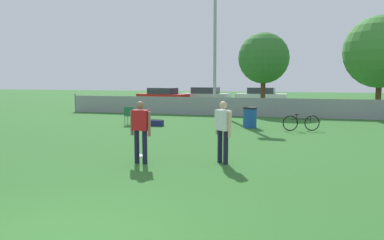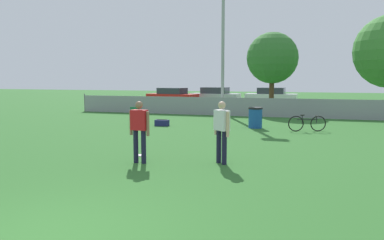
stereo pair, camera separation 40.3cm
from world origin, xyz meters
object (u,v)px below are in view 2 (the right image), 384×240
(parked_car_white, at_px, (271,96))
(parked_car_silver, at_px, (215,96))
(frisbee_disc, at_px, (141,155))
(folding_chair_sideline, at_px, (136,114))
(bicycle_sideline, at_px, (307,123))
(trash_bin, at_px, (255,118))
(light_pole, at_px, (223,25))
(tree_near_pole, at_px, (272,58))
(parked_car_red, at_px, (172,96))
(player_receiver_white, at_px, (222,128))
(gear_bag_sideline, at_px, (162,123))
(player_defender_red, at_px, (139,127))

(parked_car_white, bearing_deg, parked_car_silver, -167.96)
(frisbee_disc, relative_size, parked_car_white, 0.06)
(parked_car_silver, height_order, parked_car_white, parked_car_silver)
(folding_chair_sideline, height_order, parked_car_white, parked_car_white)
(bicycle_sideline, relative_size, trash_bin, 1.64)
(folding_chair_sideline, relative_size, parked_car_white, 0.20)
(light_pole, xyz_separation_m, tree_near_pole, (2.92, 1.68, -2.00))
(parked_car_red, distance_m, parked_car_silver, 3.83)
(player_receiver_white, relative_size, gear_bag_sideline, 2.61)
(folding_chair_sideline, bearing_deg, gear_bag_sideline, 169.61)
(player_defender_red, xyz_separation_m, parked_car_red, (-7.38, 21.94, -0.26))
(parked_car_red, bearing_deg, frisbee_disc, -60.38)
(parked_car_red, bearing_deg, parked_car_silver, 36.23)
(player_defender_red, xyz_separation_m, parked_car_silver, (-3.91, 23.56, -0.26))
(tree_near_pole, xyz_separation_m, parked_car_silver, (-5.69, 7.30, -2.86))
(frisbee_disc, xyz_separation_m, parked_car_red, (-7.02, 21.08, 0.68))
(light_pole, relative_size, parked_car_white, 2.16)
(folding_chair_sideline, bearing_deg, trash_bin, 178.96)
(bicycle_sideline, bearing_deg, parked_car_white, 81.74)
(gear_bag_sideline, bearing_deg, folding_chair_sideline, 175.35)
(player_receiver_white, relative_size, trash_bin, 1.75)
(frisbee_disc, height_order, trash_bin, trash_bin)
(player_defender_red, bearing_deg, player_receiver_white, 20.85)
(light_pole, bearing_deg, gear_bag_sideline, -100.27)
(bicycle_sideline, distance_m, trash_bin, 2.31)
(light_pole, relative_size, bicycle_sideline, 6.19)
(gear_bag_sideline, bearing_deg, tree_near_pole, 64.38)
(player_defender_red, bearing_deg, light_pole, 99.37)
(player_defender_red, relative_size, trash_bin, 1.75)
(parked_car_red, relative_size, parked_car_white, 1.07)
(trash_bin, xyz_separation_m, gear_bag_sideline, (-4.34, -0.59, -0.33))
(tree_near_pole, distance_m, parked_car_silver, 9.69)
(tree_near_pole, xyz_separation_m, frisbee_disc, (-2.14, -15.40, -3.55))
(light_pole, relative_size, player_receiver_white, 5.80)
(tree_near_pole, xyz_separation_m, player_receiver_white, (0.31, -15.66, -2.61))
(tree_near_pole, relative_size, trash_bin, 5.58)
(folding_chair_sideline, distance_m, bicycle_sideline, 8.02)
(frisbee_disc, bearing_deg, light_pole, 93.28)
(tree_near_pole, height_order, player_receiver_white, tree_near_pole)
(player_receiver_white, xyz_separation_m, folding_chair_sideline, (-5.94, 7.00, -0.45))
(light_pole, height_order, parked_car_white, light_pole)
(bicycle_sideline, xyz_separation_m, parked_car_silver, (-8.07, 15.96, 0.35))
(tree_near_pole, distance_m, folding_chair_sideline, 10.77)
(frisbee_disc, xyz_separation_m, parked_car_silver, (-3.55, 22.71, 0.69))
(player_defender_red, height_order, bicycle_sideline, player_defender_red)
(player_defender_red, xyz_separation_m, gear_bag_sideline, (-2.44, 7.49, -0.81))
(light_pole, height_order, frisbee_disc, light_pole)
(light_pole, bearing_deg, parked_car_silver, 107.09)
(bicycle_sideline, bearing_deg, trash_bin, 149.11)
(light_pole, xyz_separation_m, player_receiver_white, (3.23, -13.98, -4.60))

